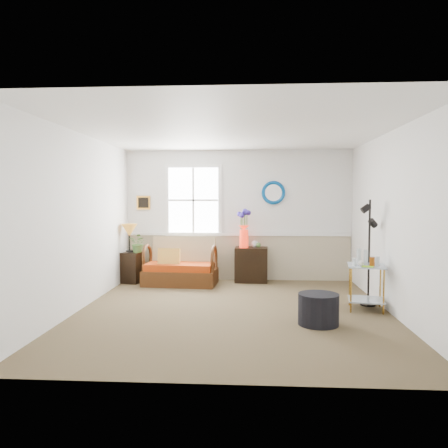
# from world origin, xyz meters

# --- Properties ---
(floor) EXTENTS (4.50, 5.00, 0.01)m
(floor) POSITION_xyz_m (0.00, 0.00, 0.00)
(floor) COLOR brown
(floor) RESTS_ON ground
(ceiling) EXTENTS (4.50, 5.00, 0.01)m
(ceiling) POSITION_xyz_m (0.00, 0.00, 2.60)
(ceiling) COLOR white
(ceiling) RESTS_ON walls
(walls) EXTENTS (4.51, 5.01, 2.60)m
(walls) POSITION_xyz_m (0.00, 0.00, 1.30)
(walls) COLOR white
(walls) RESTS_ON floor
(wainscot) EXTENTS (4.46, 0.02, 0.90)m
(wainscot) POSITION_xyz_m (0.00, 2.48, 0.45)
(wainscot) COLOR tan
(wainscot) RESTS_ON walls
(chair_rail) EXTENTS (4.46, 0.04, 0.06)m
(chair_rail) POSITION_xyz_m (0.00, 2.47, 0.92)
(chair_rail) COLOR white
(chair_rail) RESTS_ON walls
(window) EXTENTS (1.14, 0.06, 1.44)m
(window) POSITION_xyz_m (-0.90, 2.47, 1.60)
(window) COLOR white
(window) RESTS_ON walls
(picture) EXTENTS (0.28, 0.03, 0.28)m
(picture) POSITION_xyz_m (-1.92, 2.48, 1.55)
(picture) COLOR orange
(picture) RESTS_ON walls
(mirror) EXTENTS (0.47, 0.07, 0.47)m
(mirror) POSITION_xyz_m (0.70, 2.48, 1.75)
(mirror) COLOR #005B9C
(mirror) RESTS_ON walls
(loveseat) EXTENTS (1.40, 0.86, 0.88)m
(loveseat) POSITION_xyz_m (-1.08, 1.90, 0.44)
(loveseat) COLOR #583016
(loveseat) RESTS_ON floor
(throw_pillow) EXTENTS (0.42, 0.12, 0.41)m
(throw_pillow) POSITION_xyz_m (-1.28, 1.79, 0.50)
(throw_pillow) COLOR orange
(throw_pillow) RESTS_ON loveseat
(lamp_stand) EXTENTS (0.40, 0.40, 0.59)m
(lamp_stand) POSITION_xyz_m (-2.05, 2.02, 0.30)
(lamp_stand) COLOR black
(lamp_stand) RESTS_ON floor
(table_lamp) EXTENTS (0.34, 0.34, 0.56)m
(table_lamp) POSITION_xyz_m (-2.08, 2.00, 0.87)
(table_lamp) COLOR #B77724
(table_lamp) RESTS_ON lamp_stand
(potted_plant) EXTENTS (0.47, 0.48, 0.29)m
(potted_plant) POSITION_xyz_m (-1.91, 2.01, 0.74)
(potted_plant) COLOR #497436
(potted_plant) RESTS_ON lamp_stand
(cabinet) EXTENTS (0.65, 0.43, 0.68)m
(cabinet) POSITION_xyz_m (0.27, 2.26, 0.34)
(cabinet) COLOR black
(cabinet) RESTS_ON floor
(flower_vase) EXTENTS (0.27, 0.27, 0.73)m
(flower_vase) POSITION_xyz_m (0.12, 2.22, 1.04)
(flower_vase) COLOR red
(flower_vase) RESTS_ON cabinet
(side_table) EXTENTS (0.61, 0.61, 0.66)m
(side_table) POSITION_xyz_m (1.95, 0.21, 0.33)
(side_table) COLOR #AC7C27
(side_table) RESTS_ON floor
(tabletop_items) EXTENTS (0.50, 0.50, 0.23)m
(tabletop_items) POSITION_xyz_m (1.93, 0.19, 0.78)
(tabletop_items) COLOR silver
(tabletop_items) RESTS_ON side_table
(floor_lamp) EXTENTS (0.27, 0.27, 1.62)m
(floor_lamp) POSITION_xyz_m (2.06, 0.49, 0.81)
(floor_lamp) COLOR black
(floor_lamp) RESTS_ON floor
(ottoman) EXTENTS (0.56, 0.56, 0.40)m
(ottoman) POSITION_xyz_m (1.14, -0.60, 0.20)
(ottoman) COLOR black
(ottoman) RESTS_ON floor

